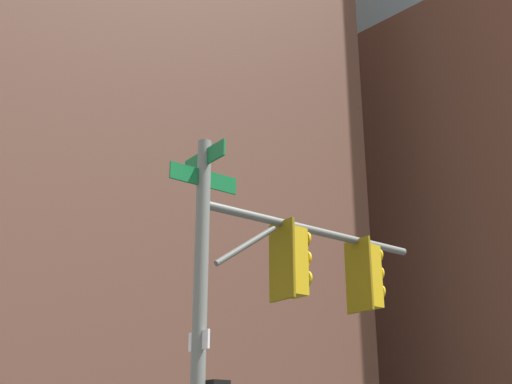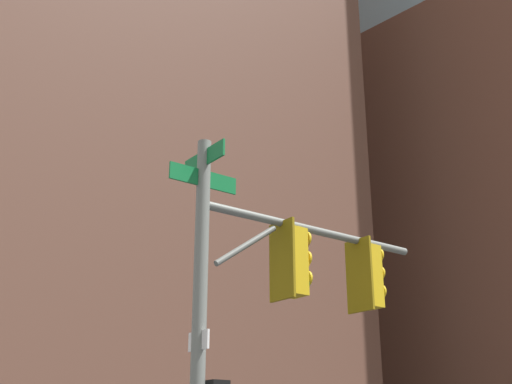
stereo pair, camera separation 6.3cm
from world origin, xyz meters
The scene contains 3 objects.
signal_pole_assembly centered at (0.38, 0.93, 4.01)m, with size 1.14×4.56×6.01m.
building_brick_nearside centered at (-26.26, 10.42, 26.22)m, with size 27.68×21.73×52.45m, color brown.
building_glass_tower centered at (-13.81, 44.17, 28.68)m, with size 30.94×27.21×57.37m, color #8CB2C6.
Camera 2 is at (6.77, -5.82, 2.11)m, focal length 46.62 mm.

